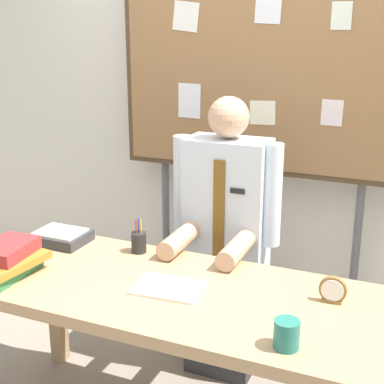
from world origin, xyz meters
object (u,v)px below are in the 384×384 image
object	(u,v)px
book_stack	(7,260)
pen_holder	(139,242)
open_notebook	(169,288)
desk_clock	(333,291)
person	(225,250)
bulletin_board	(259,67)
desk	(174,308)
coffee_mug	(287,334)
paper_tray	(61,237)

from	to	relation	value
book_stack	pen_holder	size ratio (longest dim) A/B	1.99
open_notebook	desk_clock	distance (m)	0.64
person	book_stack	xyz separation A→B (m)	(-0.69, -0.77, 0.14)
bulletin_board	open_notebook	xyz separation A→B (m)	(-0.01, -1.09, -0.78)
book_stack	desk_clock	bearing A→B (deg)	12.96
desk	book_stack	xyz separation A→B (m)	(-0.69, -0.17, 0.15)
coffee_mug	desk	bearing A→B (deg)	155.14
desk	book_stack	bearing A→B (deg)	-166.56
bulletin_board	book_stack	world-z (taller)	bulletin_board
desk_clock	person	bearing A→B (deg)	141.89
bulletin_board	desk_clock	world-z (taller)	bulletin_board
person	bulletin_board	world-z (taller)	bulletin_board
desk_clock	coffee_mug	bearing A→B (deg)	-102.64
bulletin_board	desk_clock	xyz separation A→B (m)	(0.60, -0.94, -0.74)
bulletin_board	desk_clock	distance (m)	1.34
bulletin_board	open_notebook	size ratio (longest dim) A/B	8.03
person	bulletin_board	distance (m)	0.98
bulletin_board	book_stack	distance (m)	1.59
desk_clock	pen_holder	world-z (taller)	pen_holder
coffee_mug	pen_holder	world-z (taller)	pen_holder
desk	person	distance (m)	0.61
open_notebook	paper_tray	xyz separation A→B (m)	(-0.69, 0.24, 0.02)
desk	pen_holder	bearing A→B (deg)	138.76
desk_clock	coffee_mug	distance (m)	0.38
book_stack	desk_clock	distance (m)	1.33
book_stack	paper_tray	bearing A→B (deg)	92.32
desk	open_notebook	xyz separation A→B (m)	(-0.01, -0.02, 0.09)
bulletin_board	open_notebook	bearing A→B (deg)	-90.66
coffee_mug	open_notebook	bearing A→B (deg)	157.48
pen_holder	paper_tray	world-z (taller)	pen_holder
coffee_mug	pen_holder	size ratio (longest dim) A/B	0.62
desk_clock	open_notebook	bearing A→B (deg)	-166.07
bulletin_board	open_notebook	distance (m)	1.34
pen_holder	paper_tray	size ratio (longest dim) A/B	0.62
desk	pen_holder	xyz separation A→B (m)	(-0.30, 0.26, 0.14)
bulletin_board	coffee_mug	world-z (taller)	bulletin_board
coffee_mug	paper_tray	size ratio (longest dim) A/B	0.38
person	open_notebook	xyz separation A→B (m)	(-0.01, -0.63, 0.08)
person	coffee_mug	size ratio (longest dim) A/B	14.47
paper_tray	open_notebook	bearing A→B (deg)	-19.08
book_stack	pen_holder	xyz separation A→B (m)	(0.39, 0.43, -0.02)
person	desk_clock	bearing A→B (deg)	-38.11
person	open_notebook	distance (m)	0.63
bulletin_board	book_stack	size ratio (longest dim) A/B	6.73
bulletin_board	pen_holder	distance (m)	1.14
desk_clock	pen_holder	xyz separation A→B (m)	(-0.91, 0.13, 0.00)
open_notebook	pen_holder	bearing A→B (deg)	135.45
desk	person	world-z (taller)	person
open_notebook	desk_clock	xyz separation A→B (m)	(0.62, 0.15, 0.04)
bulletin_board	paper_tray	size ratio (longest dim) A/B	8.26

